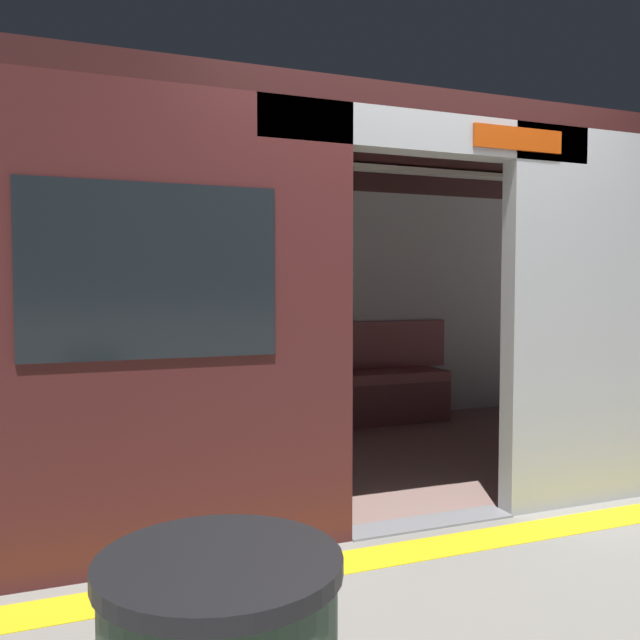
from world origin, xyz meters
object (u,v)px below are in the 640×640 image
at_px(train_car, 326,250).
at_px(bench_seat, 284,390).
at_px(grab_pole_door, 324,322).
at_px(handbag, 309,366).
at_px(book, 215,379).
at_px(person_seated, 263,354).

distance_m(train_car, bench_seat, 1.61).
bearing_deg(train_car, grab_pole_door, 66.99).
relative_size(train_car, bench_seat, 2.03).
bearing_deg(grab_pole_door, handbag, -108.45).
relative_size(train_car, book, 29.09).
relative_size(handbag, grab_pole_door, 0.12).
xyz_separation_m(train_car, person_seated, (0.14, -1.07, -0.83)).
xyz_separation_m(train_car, book, (0.53, -1.17, -1.03)).
distance_m(bench_seat, grab_pole_door, 2.13).
bearing_deg(bench_seat, person_seated, 14.67).
xyz_separation_m(train_car, bench_seat, (-0.06, -1.12, -1.15)).
bearing_deg(bench_seat, train_car, 86.92).
distance_m(handbag, book, 0.84).
xyz_separation_m(person_seated, handbag, (-0.44, -0.08, -0.13)).
height_order(train_car, handbag, train_car).
distance_m(handbag, grab_pole_door, 2.16).
relative_size(person_seated, handbag, 4.61).
distance_m(person_seated, grab_pole_door, 1.96).
xyz_separation_m(book, grab_pole_door, (-0.17, 2.02, 0.58)).
bearing_deg(handbag, grab_pole_door, 71.55).
xyz_separation_m(handbag, book, (0.83, -0.03, -0.07)).
xyz_separation_m(person_seated, book, (0.39, -0.11, -0.20)).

